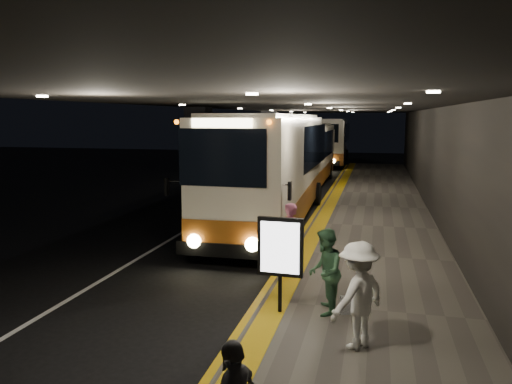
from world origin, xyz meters
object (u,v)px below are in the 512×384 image
at_px(coach_second, 306,158).
at_px(passenger_waiting_green, 325,272).
at_px(coach_third, 331,143).
at_px(coach_main, 273,173).
at_px(passenger_waiting_white, 358,295).
at_px(stanchion_post, 280,266).
at_px(passenger_boarding, 292,238).
at_px(bag_polka, 348,305).
at_px(info_sign, 280,249).

relative_size(coach_second, passenger_waiting_green, 6.47).
bearing_deg(coach_third, coach_main, -92.26).
bearing_deg(passenger_waiting_white, coach_main, -122.78).
bearing_deg(stanchion_post, passenger_waiting_white, -53.80).
distance_m(coach_third, stanchion_post, 33.28).
distance_m(coach_third, passenger_boarding, 31.95).
height_order(coach_main, passenger_waiting_green, coach_main).
relative_size(coach_third, bag_polka, 33.39).
xyz_separation_m(coach_third, bag_polka, (3.48, -34.27, -1.48)).
bearing_deg(coach_second, passenger_waiting_white, -80.18).
relative_size(coach_main, coach_third, 1.07).
distance_m(coach_second, passenger_waiting_green, 19.86).
relative_size(passenger_waiting_green, bag_polka, 4.75).
relative_size(coach_third, passenger_waiting_white, 6.58).
bearing_deg(stanchion_post, coach_main, 103.00).
height_order(coach_third, info_sign, coach_third).
xyz_separation_m(coach_second, coach_third, (0.09, 14.75, 0.13)).
bearing_deg(coach_third, coach_second, -92.85).
xyz_separation_m(passenger_boarding, stanchion_post, (-0.05, -1.32, -0.33)).
bearing_deg(coach_third, passenger_waiting_green, -87.47).
relative_size(coach_second, bag_polka, 30.75).
height_order(coach_main, passenger_waiting_white, coach_main).
height_order(bag_polka, stanchion_post, stanchion_post).
bearing_deg(passenger_waiting_green, bag_polka, 96.87).
bearing_deg(info_sign, stanchion_post, 103.17).
bearing_deg(passenger_waiting_white, info_sign, -89.16).
distance_m(coach_third, bag_polka, 34.48).
xyz_separation_m(passenger_boarding, passenger_waiting_green, (1.07, -2.47, -0.03)).
height_order(coach_second, passenger_boarding, coach_second).
height_order(coach_second, passenger_waiting_green, coach_second).
bearing_deg(stanchion_post, info_sign, -79.16).
distance_m(passenger_boarding, info_sign, 2.67).
relative_size(coach_second, info_sign, 5.74).
height_order(coach_main, bag_polka, coach_main).
xyz_separation_m(coach_third, passenger_waiting_white, (3.71, -35.70, -0.74)).
relative_size(passenger_waiting_green, info_sign, 0.89).
xyz_separation_m(coach_second, info_sign, (2.23, -19.77, -0.22)).
distance_m(coach_main, passenger_boarding, 6.76).
bearing_deg(info_sign, bag_polka, 12.45).
distance_m(passenger_waiting_green, bag_polka, 0.83).
distance_m(passenger_boarding, bag_polka, 2.93).
xyz_separation_m(bag_polka, info_sign, (-1.34, -0.24, 1.13)).
bearing_deg(bag_polka, info_sign, -169.89).
relative_size(coach_second, coach_third, 0.92).
distance_m(coach_second, info_sign, 19.89).
bearing_deg(stanchion_post, bag_polka, -33.92).
distance_m(coach_second, passenger_boarding, 17.27).
relative_size(coach_third, passenger_boarding, 6.80).
distance_m(passenger_waiting_white, bag_polka, 1.62).
relative_size(passenger_waiting_white, info_sign, 0.95).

